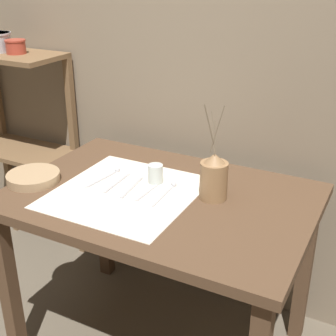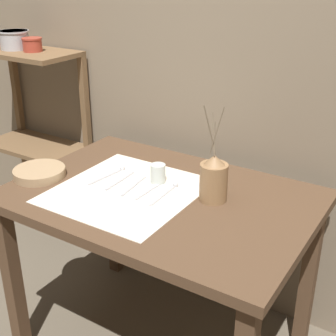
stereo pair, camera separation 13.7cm
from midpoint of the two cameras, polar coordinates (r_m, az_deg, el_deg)
stone_wall_back at (r=2.14m, az=3.83°, el=12.67°), size 7.00×0.06×2.40m
wooden_table at (r=1.89m, az=-3.01°, el=-6.03°), size 1.19×0.82×0.78m
wooden_shelf_unit at (r=2.70m, az=-18.86°, el=5.71°), size 0.57×0.30×1.19m
linen_cloth at (r=1.87m, az=-7.27°, el=-2.99°), size 0.53×0.56×0.00m
pitcher_with_flowers at (r=1.78m, az=3.40°, el=-1.23°), size 0.11×0.11×0.38m
wooden_bowl at (r=2.04m, az=-17.97°, el=-1.11°), size 0.22×0.22×0.04m
glass_tumbler_near at (r=1.92m, az=-3.59°, el=-0.74°), size 0.06×0.06×0.08m
spoon_inner at (r=2.02m, az=-8.85°, el=-0.73°), size 0.04×0.21×0.02m
fork_outer at (r=1.94m, az=-8.22°, el=-1.81°), size 0.02×0.20×0.00m
fork_inner at (r=1.89m, az=-6.51°, el=-2.41°), size 0.04×0.20×0.00m
knife_center at (r=1.86m, az=-4.41°, el=-2.81°), size 0.02×0.20×0.00m
spoon_outer at (r=1.87m, az=-1.90°, el=-2.59°), size 0.03×0.21×0.02m
metal_pot_small at (r=2.54m, az=-19.62°, el=13.82°), size 0.10×0.10×0.07m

